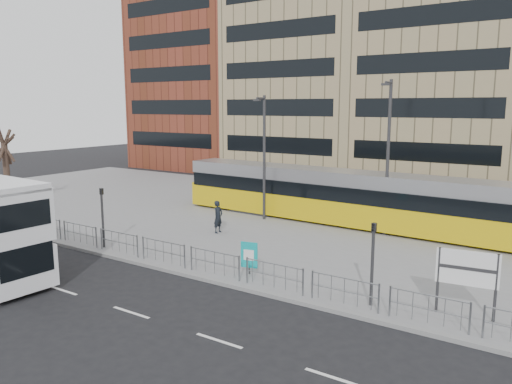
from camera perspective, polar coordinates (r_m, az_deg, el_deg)
The scene contains 15 objects.
ground at distance 23.02m, azimuth -10.08°, elevation -9.00°, with size 120.00×120.00×0.00m, color black.
plaza at distance 32.40m, azimuth 4.66°, elevation -3.21°, with size 64.00×24.00×0.15m, color slate.
kerb at distance 23.03m, azimuth -10.00°, elevation -8.79°, with size 64.00×0.25×0.17m, color gray.
building_row at distance 52.09m, azimuth 18.80°, elevation 15.44°, with size 70.40×18.40×31.20m.
pedestrian_barrier at distance 21.82m, azimuth -5.40°, elevation -7.25°, with size 32.07×0.07×1.10m.
road_markings at distance 19.77m, azimuth -16.08°, elevation -12.45°, with size 62.00×0.12×0.01m, color white.
tram at distance 30.17m, azimuth 14.44°, elevation -1.11°, with size 28.08×3.71×3.30m.
station_sign at distance 18.72m, azimuth 22.99°, elevation -8.35°, with size 2.04×0.33×2.36m.
ad_panel at distance 21.75m, azimuth -0.79°, elevation -7.26°, with size 0.75×0.23×1.42m.
pedestrian at distance 28.73m, azimuth -4.35°, elevation -2.84°, with size 0.68×0.45×1.86m, color black.
traffic_light_west at distance 26.68m, azimuth -17.17°, elevation -1.95°, with size 0.17×0.21×3.10m.
traffic_light_east at distance 18.59m, azimuth 13.20°, elevation -6.83°, with size 0.19×0.22×3.10m.
lamp_post_west at distance 31.54m, azimuth 0.89°, elevation 4.52°, with size 0.45×1.04×7.87m.
lamp_post_east at distance 28.48m, azimuth 14.82°, elevation 4.41°, with size 0.45×1.04×8.63m.
bare_tree at distance 40.09m, azimuth -26.99°, elevation 6.86°, with size 4.44×4.44×7.92m.
Camera 1 is at (15.13, -15.71, 7.37)m, focal length 35.00 mm.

